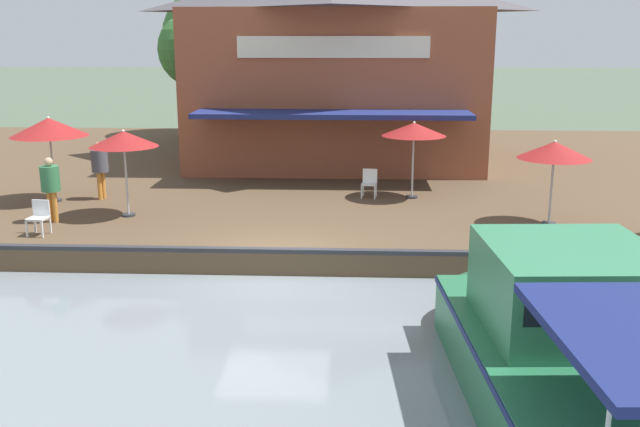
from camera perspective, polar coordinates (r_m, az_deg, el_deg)
ground_plane at (r=16.27m, az=-3.69°, el=-5.26°), size 220.00×220.00×0.00m
quay_deck at (r=26.80m, az=-1.12°, el=3.14°), size 22.00×56.00×0.60m
quay_edge_fender at (r=16.16m, az=-3.69°, el=-2.97°), size 0.20×50.40×0.10m
waterfront_restaurant at (r=28.60m, az=1.33°, el=12.24°), size 11.32×11.06×8.10m
patio_umbrella_mid_patio_right at (r=19.06m, az=18.25°, el=4.82°), size 1.86×1.86×2.21m
patio_umbrella_near_quay_edge at (r=22.18m, az=-20.87°, el=6.48°), size 2.20×2.20×2.51m
patio_umbrella_mid_patio_left at (r=21.38m, az=7.52°, el=6.67°), size 1.91×1.91×2.31m
patio_umbrella_by_entrance at (r=19.68m, az=-15.44°, el=5.75°), size 1.82×1.82×2.36m
cafe_chair_mid_patio at (r=18.79m, az=-21.56°, el=-0.16°), size 0.48×0.48×0.85m
cafe_chair_back_row_seat at (r=21.61m, az=3.97°, el=2.55°), size 0.50×0.50×0.85m
person_mid_patio at (r=19.82m, az=-20.77°, el=2.40°), size 0.49×0.49×1.72m
person_near_entrance at (r=22.18m, az=-17.21°, el=3.84°), size 0.48×0.48×1.71m
motorboat_fourth_along at (r=11.21m, az=19.69°, el=-10.51°), size 9.07×3.56×2.30m
tree_downstream_bank at (r=35.24m, az=-8.71°, el=13.48°), size 5.33×5.08×7.19m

